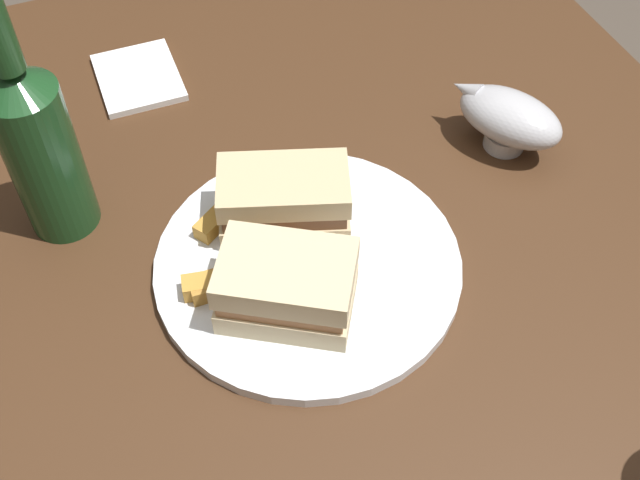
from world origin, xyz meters
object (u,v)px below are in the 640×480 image
gravy_boat (508,117)px  cider_bottle (38,143)px  napkin (138,77)px  sandwich_half_right (287,286)px  sandwich_half_left (284,199)px  plate (308,265)px

gravy_boat → cider_bottle: 0.46m
gravy_boat → napkin: bearing=53.3°
sandwich_half_right → sandwich_half_left: bearing=-19.2°
sandwich_half_right → cider_bottle: size_ratio=0.52×
sandwich_half_right → gravy_boat: sandwich_half_right is taller
sandwich_half_left → napkin: bearing=16.1°
cider_bottle → plate: bearing=-126.7°
napkin → sandwich_half_left: bearing=-163.9°
sandwich_half_left → plate: bearing=-177.4°
sandwich_half_left → cider_bottle: 0.23m
sandwich_half_left → sandwich_half_right: size_ratio=0.99×
plate → gravy_boat: 0.27m
cider_bottle → napkin: size_ratio=2.44×
gravy_boat → cider_bottle: (0.07, 0.45, 0.06)m
plate → sandwich_half_left: sandwich_half_left is taller
plate → sandwich_half_left: size_ratio=2.08×
napkin → sandwich_half_right: bearing=-172.9°
sandwich_half_left → cider_bottle: cider_bottle is taller
sandwich_half_right → cider_bottle: cider_bottle is taller
plate → sandwich_half_right: bearing=139.0°
plate → sandwich_half_left: 0.07m
gravy_boat → napkin: gravy_boat is taller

